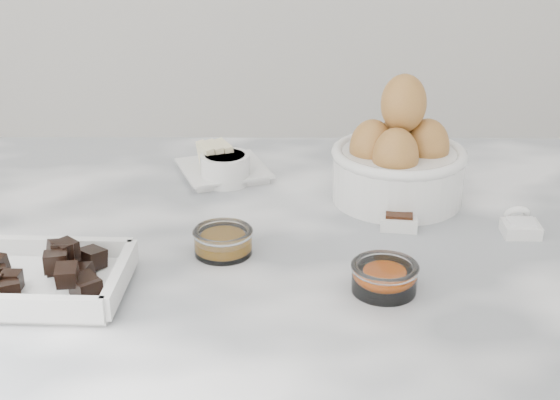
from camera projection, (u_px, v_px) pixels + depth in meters
The scene contains 9 objects.
marble_slab at pixel (265, 251), 1.03m from camera, with size 1.20×0.80×0.04m, color white.
chocolate_dish at pixel (39, 275), 0.88m from camera, with size 0.20×0.16×0.05m.
butter_plate at pixel (222, 165), 1.21m from camera, with size 0.16×0.16×0.05m.
sugar_ramekin at pixel (225, 167), 1.18m from camera, with size 0.08×0.08×0.04m.
egg_bowl at pixel (399, 160), 1.11m from camera, with size 0.19×0.19×0.18m.
honey_bowl at pixel (223, 241), 0.97m from camera, with size 0.08×0.08×0.03m.
zest_bowl at pixel (385, 276), 0.88m from camera, with size 0.08×0.08×0.03m.
vanilla_spoon at pixel (399, 217), 1.05m from camera, with size 0.05×0.06×0.04m.
salt_spoon at pixel (520, 225), 1.02m from camera, with size 0.05×0.06×0.04m.
Camera 1 is at (0.03, -0.91, 1.39)m, focal length 50.00 mm.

